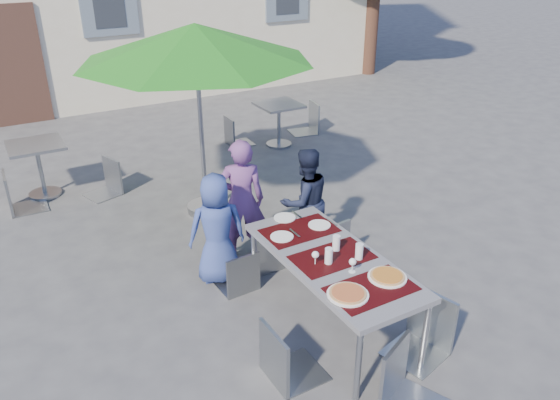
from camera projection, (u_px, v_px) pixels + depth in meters
ground at (320, 292)px, 5.61m from camera, size 90.00×90.00×0.00m
dining_table at (332, 262)px, 4.84m from camera, size 0.80×1.85×0.76m
pizza_near_left at (348, 294)px, 4.30m from camera, size 0.34×0.34×0.03m
pizza_near_right at (387, 276)px, 4.52m from camera, size 0.33×0.33×0.03m
glassware at (340, 252)px, 4.75m from camera, size 0.45×0.42×0.15m
place_settings at (296, 226)px, 5.31m from camera, size 0.69×0.53×0.01m
child_0 at (217, 229)px, 5.58m from camera, size 0.66×0.52×1.20m
child_1 at (241, 200)px, 5.95m from camera, size 0.60×0.51×1.40m
child_2 at (305, 201)px, 6.11m from camera, size 0.61×0.36×1.25m
chair_0 at (238, 249)px, 5.44m from camera, size 0.39×0.40×0.85m
chair_1 at (268, 227)px, 5.80m from camera, size 0.40×0.41×0.88m
chair_2 at (328, 216)px, 5.85m from camera, size 0.50×0.50×1.01m
chair_3 at (285, 322)px, 4.27m from camera, size 0.45×0.44×0.99m
chair_4 at (429, 292)px, 4.59m from camera, size 0.56×0.55×1.03m
chair_5 at (411, 344)px, 4.06m from camera, size 0.57×0.57×0.98m
patio_umbrella at (195, 44)px, 6.30m from camera, size 2.81×2.81×2.41m
cafe_table_0 at (38, 160)px, 7.46m from camera, size 0.72×0.72×0.77m
bg_chair_l_0 at (11, 168)px, 7.01m from camera, size 0.47×0.47×1.02m
bg_chair_r_0 at (103, 157)px, 7.51m from camera, size 0.53×0.53×0.94m
cafe_table_1 at (279, 117)px, 9.27m from camera, size 0.69×0.69×0.74m
bg_chair_l_1 at (234, 114)px, 9.28m from camera, size 0.44×0.43×0.94m
bg_chair_r_1 at (309, 100)px, 9.85m from camera, size 0.54×0.54×1.04m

